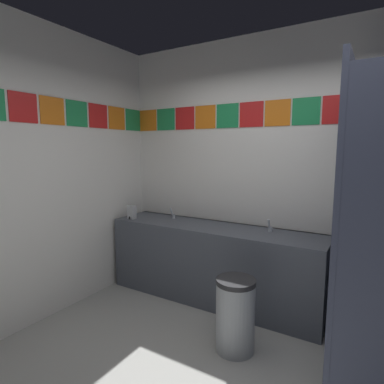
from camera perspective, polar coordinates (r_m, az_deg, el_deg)
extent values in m
cube|color=white|center=(3.42, 17.28, 3.41)|extent=(3.91, 0.08, 2.85)
cube|color=orange|center=(4.21, -7.93, 12.66)|extent=(0.26, 0.01, 0.26)
cube|color=#1E8C4C|center=(4.04, -4.76, 12.92)|extent=(0.26, 0.01, 0.26)
cube|color=red|center=(3.88, -1.32, 13.15)|extent=(0.26, 0.01, 0.26)
cube|color=orange|center=(3.74, 2.40, 13.35)|extent=(0.26, 0.01, 0.26)
cube|color=#1E8C4C|center=(3.62, 6.40, 13.50)|extent=(0.26, 0.01, 0.26)
cube|color=red|center=(3.51, 10.66, 13.60)|extent=(0.26, 0.01, 0.26)
cube|color=orange|center=(3.42, 15.17, 13.62)|extent=(0.26, 0.01, 0.26)
cube|color=#1E8C4C|center=(3.36, 19.89, 13.55)|extent=(0.26, 0.01, 0.26)
cube|color=red|center=(3.31, 24.76, 13.39)|extent=(0.26, 0.01, 0.26)
cube|color=orange|center=(3.29, 29.72, 13.13)|extent=(0.26, 0.01, 0.26)
cube|color=white|center=(3.28, -27.92, 2.69)|extent=(0.08, 3.18, 2.85)
cube|color=red|center=(3.25, -28.18, 13.31)|extent=(0.01, 0.26, 0.26)
cube|color=orange|center=(3.41, -23.91, 13.26)|extent=(0.01, 0.26, 0.26)
cube|color=#1E8C4C|center=(3.59, -20.05, 13.14)|extent=(0.01, 0.26, 0.26)
cube|color=red|center=(3.78, -16.57, 12.99)|extent=(0.01, 0.26, 0.26)
cube|color=orange|center=(3.98, -13.43, 12.82)|extent=(0.01, 0.26, 0.26)
cube|color=#1E8C4C|center=(4.19, -10.60, 12.63)|extent=(0.01, 0.26, 0.26)
cube|color=#4C515B|center=(3.58, 3.81, -12.68)|extent=(2.38, 0.57, 0.83)
cube|color=#4C515B|center=(3.70, 5.79, -5.94)|extent=(2.38, 0.03, 0.08)
cylinder|color=#E7EEC7|center=(3.75, -4.50, -6.00)|extent=(0.34, 0.34, 0.10)
cylinder|color=#E7EEC7|center=(3.23, 13.15, -8.45)|extent=(0.34, 0.34, 0.10)
cylinder|color=silver|center=(3.84, -3.30, -4.43)|extent=(0.04, 0.04, 0.05)
cylinder|color=silver|center=(3.79, -3.74, -3.53)|extent=(0.02, 0.06, 0.09)
cylinder|color=silver|center=(3.34, 13.94, -6.52)|extent=(0.04, 0.04, 0.05)
cylinder|color=silver|center=(3.27, 13.72, -5.53)|extent=(0.02, 0.06, 0.09)
cube|color=#B7BABF|center=(3.87, -10.82, -3.62)|extent=(0.09, 0.07, 0.16)
cylinder|color=black|center=(3.85, -11.24, -4.60)|extent=(0.02, 0.02, 0.03)
cube|color=#33384C|center=(2.68, 25.98, -4.92)|extent=(0.04, 1.32, 2.22)
cylinder|color=silver|center=(2.03, 25.09, -5.52)|extent=(0.02, 0.02, 0.10)
cylinder|color=#999EA3|center=(2.82, 7.82, -21.47)|extent=(0.32, 0.32, 0.58)
cylinder|color=#262628|center=(2.69, 7.94, -15.71)|extent=(0.33, 0.33, 0.04)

